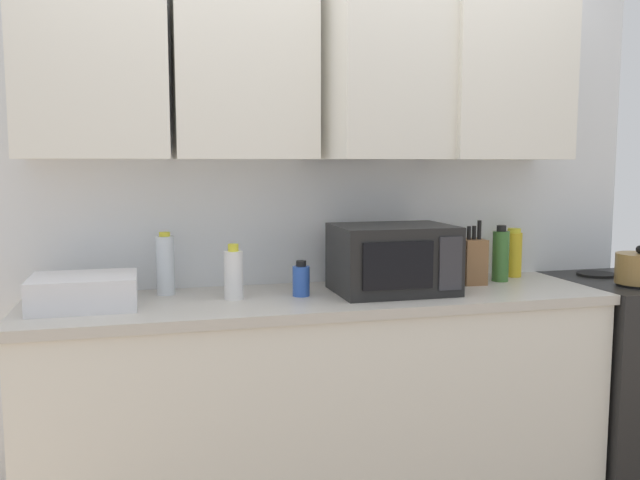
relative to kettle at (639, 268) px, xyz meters
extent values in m
cube|color=white|center=(-1.39, 0.49, 0.32)|extent=(3.21, 0.06, 2.60)
cube|color=white|center=(-2.25, 0.31, 0.85)|extent=(0.56, 0.33, 0.75)
cube|color=white|center=(-1.68, 0.31, 0.85)|extent=(0.56, 0.33, 0.75)
cube|color=white|center=(-1.10, 0.27, 0.85)|extent=(0.62, 0.46, 0.75)
cube|color=white|center=(-0.52, 0.31, 0.85)|extent=(0.56, 0.33, 0.75)
cube|color=white|center=(-1.39, 0.16, -0.55)|extent=(2.31, 0.60, 0.86)
cube|color=beige|center=(-1.39, 0.16, -0.10)|extent=(2.34, 0.63, 0.04)
cylinder|color=black|center=(0.00, 0.00, -0.07)|extent=(0.18, 0.18, 0.01)
cylinder|color=black|center=(0.00, 0.28, -0.07)|extent=(0.18, 0.18, 0.01)
cylinder|color=olive|center=(0.00, 0.00, 0.00)|extent=(0.20, 0.20, 0.13)
sphere|color=black|center=(0.00, 0.00, 0.08)|extent=(0.04, 0.04, 0.04)
cube|color=black|center=(-1.09, 0.15, 0.06)|extent=(0.48, 0.36, 0.28)
cube|color=black|center=(-1.14, -0.04, 0.06)|extent=(0.29, 0.01, 0.18)
cube|color=#2D2D33|center=(-0.91, -0.03, 0.06)|extent=(0.10, 0.01, 0.21)
cube|color=silver|center=(-2.30, 0.16, -0.02)|extent=(0.38, 0.30, 0.12)
cube|color=brown|center=(-0.68, 0.24, 0.02)|extent=(0.11, 0.13, 0.20)
cylinder|color=black|center=(-0.70, 0.23, 0.15)|extent=(0.02, 0.02, 0.06)
cylinder|color=black|center=(-0.68, 0.23, 0.15)|extent=(0.02, 0.02, 0.06)
cylinder|color=black|center=(-0.65, 0.23, 0.16)|extent=(0.02, 0.02, 0.08)
cylinder|color=silver|center=(-2.00, 0.33, 0.04)|extent=(0.07, 0.07, 0.24)
cylinder|color=yellow|center=(-2.00, 0.33, 0.17)|extent=(0.04, 0.04, 0.02)
cylinder|color=gold|center=(-0.40, 0.36, 0.03)|extent=(0.08, 0.08, 0.21)
cylinder|color=yellow|center=(-0.40, 0.36, 0.14)|extent=(0.06, 0.06, 0.02)
cylinder|color=white|center=(-1.75, 0.17, 0.02)|extent=(0.07, 0.07, 0.19)
cylinder|color=yellow|center=(-1.75, 0.17, 0.13)|extent=(0.04, 0.04, 0.03)
cylinder|color=#2D56B7|center=(-1.47, 0.16, -0.02)|extent=(0.07, 0.07, 0.12)
cylinder|color=black|center=(-1.47, 0.16, 0.05)|extent=(0.04, 0.04, 0.02)
cylinder|color=#386B2D|center=(-0.52, 0.27, 0.04)|extent=(0.07, 0.07, 0.23)
cylinder|color=black|center=(-0.52, 0.27, 0.16)|extent=(0.04, 0.04, 0.03)
camera|label=1|loc=(-2.08, -2.42, 0.46)|focal=37.51mm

